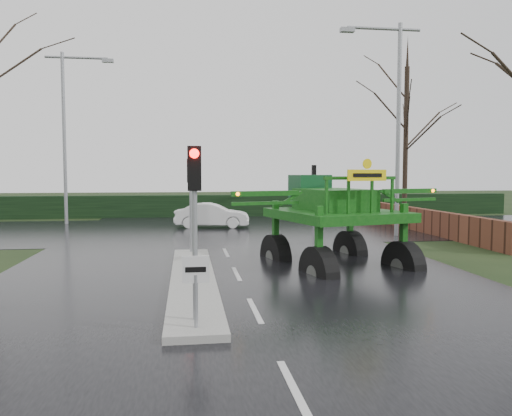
{
  "coord_description": "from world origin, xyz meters",
  "views": [
    {
      "loc": [
        -1.45,
        -10.6,
        3.01
      ],
      "look_at": [
        0.55,
        3.72,
        2.0
      ],
      "focal_mm": 35.0,
      "sensor_mm": 36.0,
      "label": 1
    }
  ],
  "objects": [
    {
      "name": "road_cross",
      "position": [
        0.0,
        16.0,
        0.01
      ],
      "size": [
        80.0,
        12.0,
        0.02
      ],
      "primitive_type": "cube",
      "color": "black",
      "rests_on": "ground"
    },
    {
      "name": "traffic_signal_mid",
      "position": [
        -1.3,
        7.49,
        2.59
      ],
      "size": [
        0.26,
        0.33,
        3.52
      ],
      "color": "gray",
      "rests_on": "ground"
    },
    {
      "name": "brick_wall",
      "position": [
        10.5,
        16.0,
        0.6
      ],
      "size": [
        0.4,
        20.0,
        1.2
      ],
      "primitive_type": "cube",
      "color": "#592D1E",
      "rests_on": "ground"
    },
    {
      "name": "traffic_signal_far",
      "position": [
        6.5,
        20.01,
        2.59
      ],
      "size": [
        0.26,
        0.33,
        3.52
      ],
      "rotation": [
        0.0,
        0.0,
        3.14
      ],
      "color": "gray",
      "rests_on": "ground"
    },
    {
      "name": "tree_right_far",
      "position": [
        13.0,
        21.0,
        6.5
      ],
      "size": [
        7.0,
        7.0,
        12.05
      ],
      "color": "black",
      "rests_on": "ground"
    },
    {
      "name": "street_light_left_far",
      "position": [
        -8.19,
        20.0,
        5.99
      ],
      "size": [
        3.85,
        0.3,
        10.0
      ],
      "color": "gray",
      "rests_on": "ground"
    },
    {
      "name": "keep_left_sign",
      "position": [
        -1.3,
        -1.5,
        1.06
      ],
      "size": [
        0.5,
        0.07,
        1.35
      ],
      "color": "gray",
      "rests_on": "ground"
    },
    {
      "name": "white_sedan",
      "position": [
        -0.06,
        16.91,
        0.0
      ],
      "size": [
        4.21,
        1.91,
        1.34
      ],
      "primitive_type": "imported",
      "rotation": [
        0.0,
        0.0,
        1.45
      ],
      "color": "white",
      "rests_on": "ground"
    },
    {
      "name": "hedge_row",
      "position": [
        0.0,
        24.0,
        0.75
      ],
      "size": [
        44.0,
        0.9,
        1.5
      ],
      "primitive_type": "cube",
      "color": "black",
      "rests_on": "ground"
    },
    {
      "name": "traffic_signal_near",
      "position": [
        -1.3,
        -1.01,
        2.59
      ],
      "size": [
        0.26,
        0.33,
        3.52
      ],
      "color": "gray",
      "rests_on": "ground"
    },
    {
      "name": "crop_sprayer",
      "position": [
        2.36,
        3.8,
        2.03
      ],
      "size": [
        7.49,
        5.52,
        4.3
      ],
      "rotation": [
        0.0,
        0.0,
        0.25
      ],
      "color": "black",
      "rests_on": "ground"
    },
    {
      "name": "ground",
      "position": [
        0.0,
        0.0,
        0.0
      ],
      "size": [
        140.0,
        140.0,
        0.0
      ],
      "primitive_type": "plane",
      "color": "black",
      "rests_on": "ground"
    },
    {
      "name": "street_light_right",
      "position": [
        8.19,
        12.0,
        5.99
      ],
      "size": [
        3.85,
        0.3,
        10.0
      ],
      "color": "gray",
      "rests_on": "ground"
    },
    {
      "name": "road_main",
      "position": [
        0.0,
        10.0,
        0.0
      ],
      "size": [
        14.0,
        80.0,
        0.02
      ],
      "primitive_type": "cube",
      "color": "black",
      "rests_on": "ground"
    },
    {
      "name": "median_island",
      "position": [
        -1.3,
        3.0,
        0.09
      ],
      "size": [
        1.2,
        10.0,
        0.16
      ],
      "primitive_type": "cube",
      "color": "gray",
      "rests_on": "ground"
    }
  ]
}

